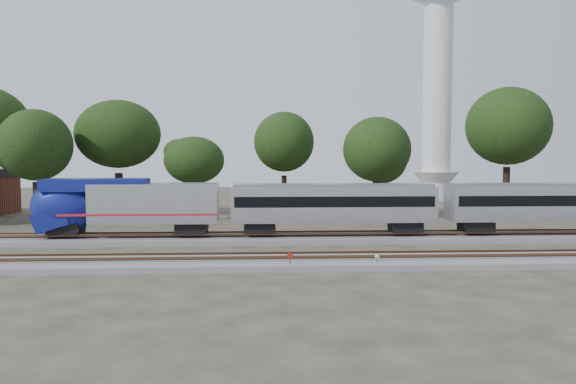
# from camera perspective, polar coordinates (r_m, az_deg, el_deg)

# --- Properties ---
(ground) EXTENTS (160.00, 160.00, 0.00)m
(ground) POSITION_cam_1_polar(r_m,az_deg,el_deg) (40.78, -7.90, -6.30)
(ground) COLOR #383328
(ground) RESTS_ON ground
(track_far) EXTENTS (160.00, 5.00, 0.73)m
(track_far) POSITION_cam_1_polar(r_m,az_deg,el_deg) (46.64, -7.26, -4.74)
(track_far) COLOR slate
(track_far) RESTS_ON ground
(track_near) EXTENTS (160.00, 5.00, 0.73)m
(track_near) POSITION_cam_1_polar(r_m,az_deg,el_deg) (36.83, -8.45, -7.10)
(track_near) COLOR slate
(track_near) RESTS_ON ground
(switch_stand_red) EXTENTS (0.37, 0.07, 1.15)m
(switch_stand_red) POSITION_cam_1_polar(r_m,az_deg,el_deg) (34.73, 0.20, -6.84)
(switch_stand_red) COLOR #512D19
(switch_stand_red) RESTS_ON ground
(switch_stand_white) EXTENTS (0.29, 0.05, 0.91)m
(switch_stand_white) POSITION_cam_1_polar(r_m,az_deg,el_deg) (35.95, 9.03, -6.77)
(switch_stand_white) COLOR #512D19
(switch_stand_white) RESTS_ON ground
(switch_lever) EXTENTS (0.56, 0.41, 0.30)m
(switch_lever) POSITION_cam_1_polar(r_m,az_deg,el_deg) (35.03, -0.65, -7.72)
(switch_lever) COLOR #512D19
(switch_lever) RESTS_ON ground
(tree_2) EXTENTS (8.17, 8.17, 11.52)m
(tree_2) POSITION_cam_1_polar(r_m,az_deg,el_deg) (61.64, -24.26, 4.35)
(tree_2) COLOR black
(tree_2) RESTS_ON ground
(tree_3) EXTENTS (9.49, 9.49, 13.37)m
(tree_3) POSITION_cam_1_polar(r_m,az_deg,el_deg) (65.15, -16.89, 5.63)
(tree_3) COLOR black
(tree_3) RESTS_ON ground
(tree_4) EXTENTS (6.60, 6.60, 9.30)m
(tree_4) POSITION_cam_1_polar(r_m,az_deg,el_deg) (59.96, -9.52, 3.18)
(tree_4) COLOR black
(tree_4) RESTS_ON ground
(tree_5) EXTENTS (8.69, 8.69, 12.25)m
(tree_5) POSITION_cam_1_polar(r_m,az_deg,el_deg) (65.95, -0.40, 5.10)
(tree_5) COLOR black
(tree_5) RESTS_ON ground
(tree_6) EXTENTS (7.77, 7.77, 10.95)m
(tree_6) POSITION_cam_1_polar(r_m,az_deg,el_deg) (61.80, 9.00, 4.28)
(tree_6) COLOR black
(tree_6) RESTS_ON ground
(tree_7) EXTENTS (10.57, 10.57, 14.90)m
(tree_7) POSITION_cam_1_polar(r_m,az_deg,el_deg) (71.34, 21.43, 6.23)
(tree_7) COLOR black
(tree_7) RESTS_ON ground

